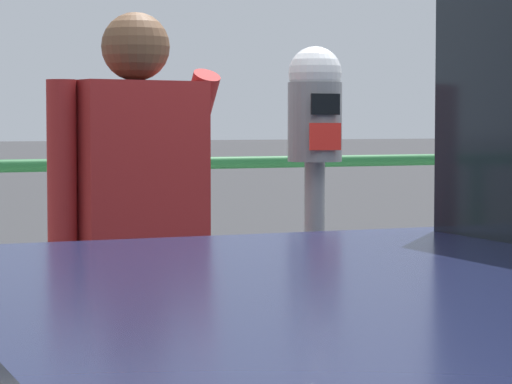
% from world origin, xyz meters
% --- Properties ---
extents(parking_meter, '(0.18, 0.20, 1.51)m').
position_xyz_m(parking_meter, '(-0.17, 0.55, 1.24)').
color(parking_meter, slate).
rests_on(parking_meter, sidewalk_curb).
extents(pedestrian_at_meter, '(0.59, 0.48, 1.60)m').
position_xyz_m(pedestrian_at_meter, '(-0.81, 0.52, 1.03)').
color(pedestrian_at_meter, black).
rests_on(pedestrian_at_meter, sidewalk_curb).
extents(background_railing, '(24.06, 0.06, 1.09)m').
position_xyz_m(background_railing, '(0.00, 2.38, 0.91)').
color(background_railing, '#1E602D').
rests_on(background_railing, sidewalk_curb).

